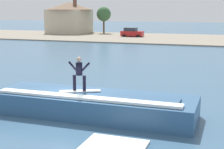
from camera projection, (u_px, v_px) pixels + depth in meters
ground_plane at (68, 118)px, 16.76m from camera, size 260.00×260.00×0.00m
wave_crest at (93, 104)px, 17.08m from camera, size 10.24×3.14×1.20m
surfboard at (80, 91)px, 16.97m from camera, size 1.99×1.24×0.06m
surfer at (79, 72)px, 16.76m from camera, size 1.16×0.32×1.69m
shoreline_bank at (187, 39)px, 60.16m from camera, size 120.00×21.92×0.19m
car_near_shore at (132, 33)px, 64.05m from camera, size 4.16×2.12×1.86m
house_with_chimney at (69, 16)px, 73.85m from camera, size 10.10×10.10×7.37m
tree_tall_bare at (104, 14)px, 72.72m from camera, size 3.05×3.05×5.77m
whitewater_patch at (113, 147)px, 13.04m from camera, size 2.41×2.08×0.10m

